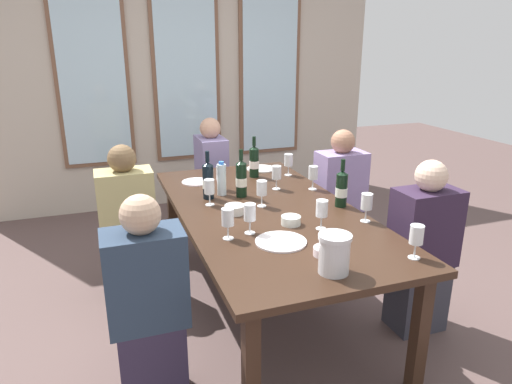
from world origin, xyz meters
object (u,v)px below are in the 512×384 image
wine_bottle_0 (342,189)px  seated_person_0 (148,308)px  white_plate_1 (196,182)px  wine_glass_7 (221,174)px  dining_table (267,218)px  wine_glass_10 (262,189)px  wine_glass_8 (322,210)px  wine_glass_2 (228,218)px  white_plate_0 (281,242)px  wine_glass_4 (209,188)px  metal_pitcher (334,253)px  water_bottle (222,179)px  seated_person_1 (422,252)px  seated_person_4 (212,180)px  seated_person_2 (128,226)px  wine_bottle_2 (208,180)px  wine_bottle_1 (241,178)px  wine_bottle_3 (254,161)px  wine_glass_3 (277,174)px  tasting_bowl_0 (325,251)px  wine_glass_1 (367,203)px  wine_glass_0 (250,214)px  wine_glass_5 (313,174)px  wine_glass_6 (288,161)px  wine_glass_9 (416,236)px  tasting_bowl_1 (291,220)px  white_plate_2 (261,169)px  seated_person_3 (339,200)px

wine_bottle_0 → seated_person_0: bearing=-160.6°
white_plate_1 → wine_bottle_0: bearing=-47.2°
white_plate_1 → wine_glass_7: bearing=-59.6°
dining_table → wine_glass_10: 0.20m
wine_glass_8 → seated_person_0: 1.08m
wine_bottle_0 → wine_glass_2: size_ratio=1.81×
white_plate_0 → wine_glass_4: 0.75m
metal_pitcher → water_bottle: size_ratio=0.79×
seated_person_1 → seated_person_4: same height
seated_person_1 → seated_person_2: bearing=148.1°
wine_bottle_2 → seated_person_4: seated_person_4 is taller
wine_bottle_1 → seated_person_4: size_ratio=0.30×
wine_bottle_3 → wine_glass_3: wine_bottle_3 is taller
wine_bottle_1 → seated_person_1: 1.26m
dining_table → white_plate_1: size_ratio=10.18×
wine_bottle_0 → seated_person_1: (0.37, -0.39, -0.33)m
dining_table → seated_person_1: seated_person_1 is taller
tasting_bowl_0 → water_bottle: size_ratio=0.50×
wine_glass_1 → wine_glass_3: bearing=109.1°
wine_bottle_0 → wine_glass_4: bearing=158.8°
wine_glass_0 → seated_person_1: size_ratio=0.16×
wine_bottle_1 → wine_glass_8: (0.25, -0.71, -0.01)m
water_bottle → wine_glass_8: (0.37, -0.79, 0.00)m
wine_bottle_3 → wine_glass_5: (0.29, -0.45, -0.01)m
wine_glass_5 → wine_glass_6: size_ratio=1.00×
dining_table → wine_glass_8: (0.17, -0.42, 0.18)m
tasting_bowl_0 → dining_table: bearing=92.7°
metal_pitcher → seated_person_0: (-0.82, 0.33, -0.31)m
wine_bottle_2 → wine_glass_9: size_ratio=1.90×
wine_glass_5 → seated_person_2: (-1.30, 0.27, -0.33)m
wine_bottle_3 → seated_person_4: bearing=103.3°
white_plate_0 → seated_person_2: seated_person_2 is taller
tasting_bowl_1 → seated_person_2: seated_person_2 is taller
white_plate_2 → seated_person_4: bearing=119.3°
seated_person_0 → metal_pitcher: bearing=-21.6°
white_plate_2 → wine_glass_0: (-0.53, -1.25, 0.11)m
wine_glass_6 → seated_person_1: bearing=-71.3°
water_bottle → seated_person_1: 1.39m
wine_bottle_2 → wine_glass_1: size_ratio=1.90×
wine_glass_2 → wine_glass_4: 0.56m
dining_table → wine_glass_4: (-0.33, 0.19, 0.18)m
seated_person_2 → wine_glass_10: bearing=-30.5°
wine_glass_1 → seated_person_2: seated_person_2 is taller
wine_glass_3 → seated_person_3: seated_person_3 is taller
wine_glass_1 → seated_person_0: seated_person_0 is taller
seated_person_4 → wine_glass_6: bearing=-60.2°
white_plate_0 → wine_glass_2: 0.31m
seated_person_3 → wine_glass_2: bearing=-143.4°
wine_bottle_1 → wine_glass_2: wine_bottle_1 is taller
seated_person_4 → white_plate_2: bearing=-60.7°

